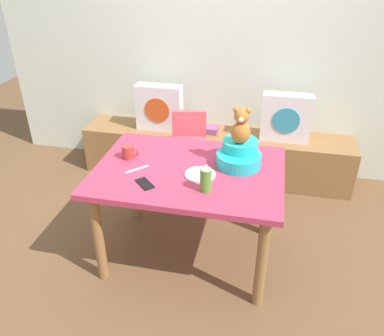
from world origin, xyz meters
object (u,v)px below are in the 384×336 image
coffee_mug (128,152)px  dinner_plate_near (200,175)px  infant_seat_teal (239,155)px  pillow_floral_right (286,118)px  pillow_floral_left (159,108)px  dining_table (189,182)px  highchair (189,145)px  cell_phone (145,184)px  book_stack (208,129)px  ketchup_bottle (206,178)px  teddy_bear (241,127)px

coffee_mug → dinner_plate_near: (0.54, -0.12, -0.04)m
infant_seat_teal → pillow_floral_right: bearing=73.0°
pillow_floral_left → pillow_floral_right: bearing=0.0°
pillow_floral_left → dinner_plate_near: size_ratio=2.20×
dining_table → highchair: (-0.17, 0.77, -0.11)m
coffee_mug → cell_phone: bearing=-54.1°
dining_table → book_stack: bearing=93.9°
pillow_floral_right → cell_phone: size_ratio=3.06×
highchair → cell_phone: (-0.05, -1.01, 0.22)m
infant_seat_teal → cell_phone: size_ratio=2.29×
infant_seat_teal → coffee_mug: bearing=-174.2°
book_stack → pillow_floral_right: bearing=-1.7°
infant_seat_teal → dinner_plate_near: (-0.23, -0.20, -0.07)m
book_stack → dinner_plate_near: (0.17, -1.27, 0.26)m
pillow_floral_left → highchair: size_ratio=0.56×
ketchup_bottle → highchair: bearing=108.2°
book_stack → ketchup_bottle: bearing=-80.6°
dining_table → cell_phone: size_ratio=8.69×
infant_seat_teal → cell_phone: 0.67m
cell_phone → dinner_plate_near: bearing=-15.6°
infant_seat_teal → pillow_floral_left: bearing=129.8°
book_stack → dinner_plate_near: 1.31m
highchair → coffee_mug: coffee_mug is taller
pillow_floral_right → book_stack: 0.74m
pillow_floral_left → ketchup_bottle: ketchup_bottle is taller
dining_table → highchair: highchair is taller
dining_table → coffee_mug: 0.47m
pillow_floral_left → cell_phone: (0.33, -1.43, 0.06)m
infant_seat_teal → ketchup_bottle: (-0.16, -0.37, 0.02)m
teddy_bear → dinner_plate_near: 0.41m
pillow_floral_left → cell_phone: pillow_floral_left is taller
pillow_floral_right → teddy_bear: 1.15m
infant_seat_teal → teddy_bear: size_ratio=1.32×
pillow_floral_left → cell_phone: 1.46m
pillow_floral_right → ketchup_bottle: 1.50m
book_stack → ketchup_bottle: size_ratio=1.08×
ketchup_bottle → pillow_floral_right: bearing=71.2°
pillow_floral_left → pillow_floral_right: same height
pillow_floral_right → highchair: pillow_floral_right is taller
highchair → dinner_plate_near: (0.26, -0.83, 0.22)m
pillow_floral_right → ketchup_bottle: size_ratio=2.38×
pillow_floral_right → cell_phone: 1.67m
ketchup_bottle → book_stack: bearing=99.4°
pillow_floral_right → dinner_plate_near: 1.37m
pillow_floral_right → coffee_mug: (-1.08, -1.12, 0.11)m
book_stack → coffee_mug: bearing=-107.6°
infant_seat_teal → cell_phone: (-0.54, -0.38, -0.07)m
infant_seat_teal → highchair: bearing=127.8°
book_stack → coffee_mug: (-0.36, -1.14, 0.30)m
pillow_floral_left → dinner_plate_near: (0.65, -1.25, 0.07)m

